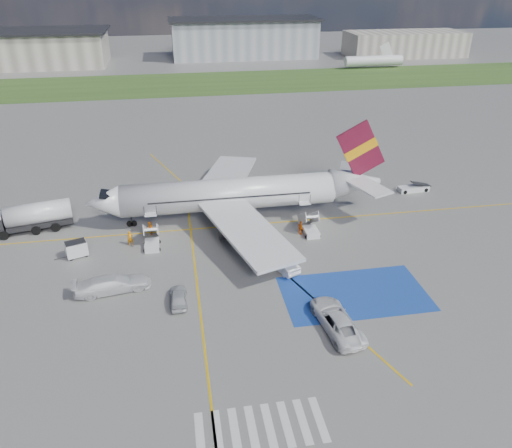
% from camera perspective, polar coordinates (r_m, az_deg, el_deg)
% --- Properties ---
extents(ground, '(400.00, 400.00, 0.00)m').
position_cam_1_polar(ground, '(50.84, -1.08, -6.48)').
color(ground, '#60605E').
rests_on(ground, ground).
extents(grass_strip, '(400.00, 30.00, 0.01)m').
position_cam_1_polar(grass_strip, '(139.72, -7.28, 15.63)').
color(grass_strip, '#2D4C1E').
rests_on(grass_strip, ground).
extents(taxiway_line_main, '(120.00, 0.20, 0.01)m').
position_cam_1_polar(taxiway_line_main, '(61.05, -2.81, -0.24)').
color(taxiway_line_main, gold).
rests_on(taxiway_line_main, ground).
extents(taxiway_line_cross, '(0.20, 60.00, 0.01)m').
position_cam_1_polar(taxiway_line_cross, '(42.59, -5.83, -14.54)').
color(taxiway_line_cross, gold).
rests_on(taxiway_line_cross, ground).
extents(taxiway_line_diag, '(20.71, 56.45, 0.01)m').
position_cam_1_polar(taxiway_line_diag, '(61.05, -2.81, -0.24)').
color(taxiway_line_diag, gold).
rests_on(taxiway_line_diag, ground).
extents(staging_box, '(14.00, 8.00, 0.01)m').
position_cam_1_polar(staging_box, '(49.91, 11.17, -7.80)').
color(staging_box, '#193D96').
rests_on(staging_box, ground).
extents(crosswalk, '(9.00, 4.00, 0.01)m').
position_cam_1_polar(crosswalk, '(37.28, 0.53, -22.22)').
color(crosswalk, silver).
rests_on(crosswalk, ground).
extents(terminal_west, '(60.00, 22.00, 10.00)m').
position_cam_1_polar(terminal_west, '(179.99, -26.70, 17.37)').
color(terminal_west, gray).
rests_on(terminal_west, ground).
extents(terminal_centre, '(48.00, 18.00, 12.00)m').
position_cam_1_polar(terminal_centre, '(179.99, -1.40, 20.42)').
color(terminal_centre, gray).
rests_on(terminal_centre, ground).
extents(terminal_east, '(40.00, 16.00, 8.00)m').
position_cam_1_polar(terminal_east, '(189.66, 16.63, 19.13)').
color(terminal_east, gray).
rests_on(terminal_east, ground).
extents(airliner, '(36.81, 32.95, 11.92)m').
position_cam_1_polar(airliner, '(61.53, -1.72, 3.52)').
color(airliner, silver).
rests_on(airliner, ground).
extents(airstairs_fwd, '(1.90, 5.20, 3.60)m').
position_cam_1_polar(airstairs_fwd, '(57.64, -11.81, -1.95)').
color(airstairs_fwd, silver).
rests_on(airstairs_fwd, ground).
extents(airstairs_aft, '(1.90, 5.20, 3.60)m').
position_cam_1_polar(airstairs_aft, '(59.52, 6.21, -0.49)').
color(airstairs_aft, silver).
rests_on(airstairs_aft, ground).
extents(fuel_tanker, '(10.40, 4.68, 3.44)m').
position_cam_1_polar(fuel_tanker, '(65.15, -24.60, 0.40)').
color(fuel_tanker, black).
rests_on(fuel_tanker, ground).
extents(gpu_cart, '(2.54, 2.04, 1.84)m').
position_cam_1_polar(gpu_cart, '(57.81, -19.82, -2.78)').
color(gpu_cart, silver).
rests_on(gpu_cart, ground).
extents(belt_loader, '(4.71, 1.98, 1.39)m').
position_cam_1_polar(belt_loader, '(73.87, 17.56, 3.87)').
color(belt_loader, silver).
rests_on(belt_loader, ground).
extents(car_silver_a, '(1.63, 4.01, 1.36)m').
position_cam_1_polar(car_silver_a, '(47.95, -8.85, -8.23)').
color(car_silver_a, '#A9ACB1').
rests_on(car_silver_a, ground).
extents(car_silver_b, '(3.29, 4.91, 1.53)m').
position_cam_1_polar(car_silver_b, '(52.31, 2.97, -4.44)').
color(car_silver_b, silver).
rests_on(car_silver_b, ground).
extents(van_white_a, '(3.30, 5.98, 2.14)m').
position_cam_1_polar(van_white_a, '(44.83, 9.23, -10.53)').
color(van_white_a, silver).
rests_on(van_white_a, ground).
extents(van_white_b, '(5.79, 3.03, 2.16)m').
position_cam_1_polar(van_white_b, '(50.71, -16.13, -6.35)').
color(van_white_b, silver).
rests_on(van_white_b, ground).
extents(crew_fwd, '(0.71, 0.53, 1.78)m').
position_cam_1_polar(crew_fwd, '(58.26, -14.18, -1.59)').
color(crew_fwd, orange).
rests_on(crew_fwd, ground).
extents(crew_nose, '(0.76, 0.90, 1.64)m').
position_cam_1_polar(crew_nose, '(60.06, -12.02, -0.48)').
color(crew_nose, orange).
rests_on(crew_nose, ground).
extents(crew_aft, '(0.72, 1.07, 1.70)m').
position_cam_1_polar(crew_aft, '(59.02, 5.10, -0.44)').
color(crew_aft, orange).
rests_on(crew_aft, ground).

